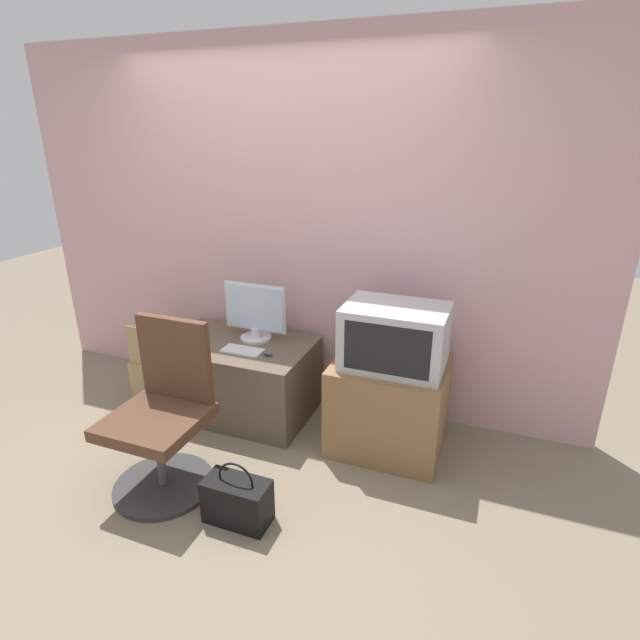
% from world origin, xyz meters
% --- Properties ---
extents(ground_plane, '(12.00, 12.00, 0.00)m').
position_xyz_m(ground_plane, '(0.00, 0.00, 0.00)').
color(ground_plane, '#7F705B').
extents(wall_back, '(4.40, 0.05, 2.60)m').
position_xyz_m(wall_back, '(0.00, 1.32, 1.30)').
color(wall_back, '#CC9EA3').
rests_on(wall_back, ground_plane).
extents(desk, '(1.06, 0.68, 0.55)m').
position_xyz_m(desk, '(-0.23, 0.90, 0.27)').
color(desk, brown).
rests_on(desk, ground_plane).
extents(side_stand, '(0.71, 0.61, 0.61)m').
position_xyz_m(side_stand, '(0.90, 0.86, 0.30)').
color(side_stand, olive).
rests_on(side_stand, ground_plane).
extents(main_monitor, '(0.48, 0.23, 0.42)m').
position_xyz_m(main_monitor, '(-0.14, 1.02, 0.75)').
color(main_monitor, silver).
rests_on(main_monitor, desk).
extents(keyboard, '(0.29, 0.14, 0.01)m').
position_xyz_m(keyboard, '(-0.13, 0.79, 0.56)').
color(keyboard, silver).
rests_on(keyboard, desk).
extents(mouse, '(0.07, 0.04, 0.04)m').
position_xyz_m(mouse, '(0.07, 0.79, 0.57)').
color(mouse, '#4C4C51').
rests_on(mouse, desk).
extents(crt_tv, '(0.62, 0.44, 0.39)m').
position_xyz_m(crt_tv, '(0.92, 0.83, 0.80)').
color(crt_tv, '#B7B7BC').
rests_on(crt_tv, side_stand).
extents(office_chair, '(0.58, 0.58, 0.99)m').
position_xyz_m(office_chair, '(-0.23, 0.03, 0.42)').
color(office_chair, '#333333').
rests_on(office_chair, ground_plane).
extents(cardboard_box_lower, '(0.27, 0.20, 0.33)m').
position_xyz_m(cardboard_box_lower, '(-0.94, 0.79, 0.17)').
color(cardboard_box_lower, '#A3845B').
rests_on(cardboard_box_lower, ground_plane).
extents(cardboard_box_upper, '(0.25, 0.15, 0.30)m').
position_xyz_m(cardboard_box_upper, '(-0.94, 0.79, 0.48)').
color(cardboard_box_upper, '#A3845B').
rests_on(cardboard_box_upper, cardboard_box_lower).
extents(handbag, '(0.36, 0.18, 0.37)m').
position_xyz_m(handbag, '(0.31, -0.11, 0.13)').
color(handbag, black).
rests_on(handbag, ground_plane).
extents(book, '(0.20, 0.16, 0.02)m').
position_xyz_m(book, '(-0.89, 0.57, 0.01)').
color(book, navy).
rests_on(book, ground_plane).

